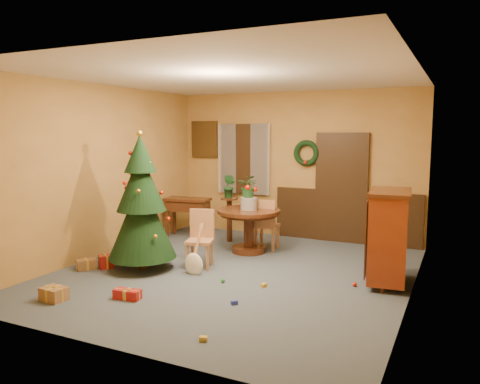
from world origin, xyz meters
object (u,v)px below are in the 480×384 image
Objects in this scene: christmas_tree at (141,204)px; chair_near at (201,236)px; writing_desk at (187,208)px; sideboard at (389,234)px; dining_table at (249,222)px.

chair_near is at bearing 35.79° from christmas_tree.
writing_desk is 4.28m from sideboard.
writing_desk is at bearing 127.56° from chair_near.
sideboard is (4.08, -1.31, 0.11)m from writing_desk.
writing_desk is (-1.29, 1.68, 0.11)m from chair_near.
dining_table is at bearing 73.96° from chair_near.
writing_desk reaches higher than dining_table.
sideboard is at bearing 14.41° from christmas_tree.
chair_near is at bearing -106.04° from dining_table.
chair_near is (-0.32, -1.12, -0.05)m from dining_table.
chair_near is 0.42× the size of christmas_tree.
writing_desk is (-1.62, 0.57, 0.06)m from dining_table.
writing_desk is at bearing 160.67° from dining_table.
christmas_tree reaches higher than chair_near.
dining_table is 1.23× the size of chair_near.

